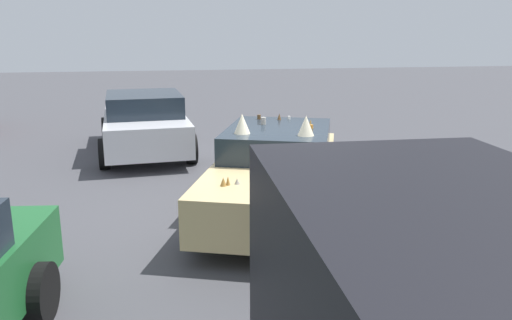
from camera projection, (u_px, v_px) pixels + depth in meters
name	position (u px, v px, depth m)	size (l,w,h in m)	color
ground_plane	(274.00, 213.00, 8.31)	(60.00, 60.00, 0.00)	#47474C
art_car_decorated	(275.00, 171.00, 8.21)	(4.73, 3.11, 1.63)	#D8BC7F
parked_sedan_far_left	(145.00, 122.00, 12.23)	(4.57, 2.34, 1.45)	silver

